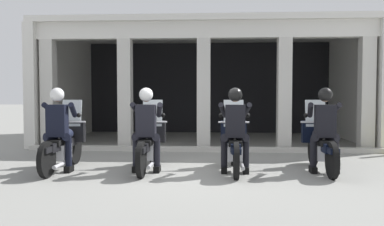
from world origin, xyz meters
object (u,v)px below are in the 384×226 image
Objects in this scene: motorcycle_far_right at (321,144)px; police_officer_far_left at (58,122)px; police_officer_center_left at (146,122)px; police_officer_center_right at (235,123)px; motorcycle_far_left at (64,144)px; police_officer_far_right at (325,123)px; motorcycle_center_left at (149,144)px; motorcycle_center_right at (234,144)px.

police_officer_far_left is at bearing -178.49° from motorcycle_far_right.
police_officer_center_left is 0.78× the size of motorcycle_far_right.
police_officer_far_left is at bearing 173.66° from police_officer_center_right.
motorcycle_far_left is 4.98m from police_officer_far_right.
motorcycle_center_left is 0.52m from police_officer_center_left.
motorcycle_center_left is 3.34m from police_officer_far_right.
police_officer_far_left is 4.97m from police_officer_far_right.
motorcycle_far_left is 3.31m from motorcycle_center_right.
police_officer_center_left is at bearing -177.33° from motorcycle_far_right.
police_officer_far_left is 1.75m from motorcycle_center_left.
police_officer_center_left is at bearing -178.21° from motorcycle_center_right.
police_officer_center_left reaches higher than motorcycle_center_right.
motorcycle_far_right is (3.31, 0.40, -0.44)m from police_officer_center_left.
motorcycle_center_left is 3.31m from motorcycle_far_right.
police_officer_center_right is (1.65, -0.28, 0.44)m from motorcycle_center_left.
motorcycle_far_right is at bearing 5.70° from police_officer_center_left.
motorcycle_far_left is 1.00× the size of motorcycle_far_right.
motorcycle_center_left is 1.29× the size of police_officer_far_right.
police_officer_far_right is (1.65, 0.11, 0.00)m from police_officer_center_right.
motorcycle_far_left is 0.52m from police_officer_far_left.
police_officer_far_right is at bearing -4.35° from police_officer_center_right.
police_officer_center_right is at bearing -0.96° from police_officer_center_left.
motorcycle_center_right is (3.31, 0.11, 0.00)m from motorcycle_far_left.
police_officer_center_left is 1.74m from motorcycle_center_right.
police_officer_center_left is 1.00× the size of police_officer_center_right.
police_officer_center_left is 1.00× the size of police_officer_far_right.
motorcycle_far_left is 1.72m from police_officer_center_left.
police_officer_far_right reaches higher than motorcycle_center_left.
motorcycle_far_left is 1.29× the size of police_officer_center_left.
motorcycle_center_right is at bearing 2.70° from motorcycle_far_left.
police_officer_far_left is 1.66m from police_officer_center_left.
police_officer_center_left is 3.31m from police_officer_far_right.
motorcycle_far_right is 1.29× the size of police_officer_far_right.
police_officer_center_left is at bearing 172.07° from police_officer_center_right.
motorcycle_far_right is at bearing 3.36° from motorcycle_far_left.
motorcycle_center_left is at bearing 4.29° from motorcycle_far_left.
police_officer_far_left is 5.01m from motorcycle_far_right.
motorcycle_far_right is (3.31, 0.12, 0.00)m from motorcycle_center_left.
motorcycle_center_left is (1.65, 0.10, 0.00)m from motorcycle_far_left.
police_officer_center_left and police_officer_far_right have the same top height.
police_officer_far_right reaches higher than motorcycle_center_right.
police_officer_far_left is (-0.00, -0.28, 0.44)m from motorcycle_far_left.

